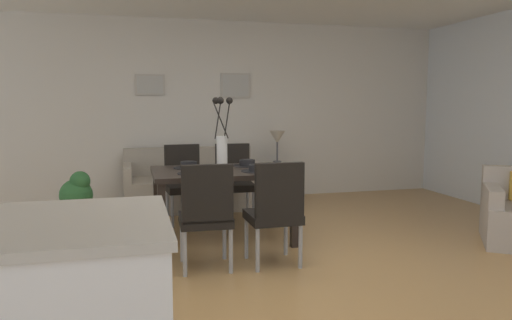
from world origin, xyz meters
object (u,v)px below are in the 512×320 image
dining_chair_far_right (234,178)px  framed_picture_center (235,86)px  bowl_near_right (189,164)px  bowl_far_left (257,167)px  dining_chair_near_right (184,179)px  table_lamp (277,140)px  sofa (191,187)px  side_table (277,185)px  dining_chair_near_left (206,211)px  bowl_near_left (194,169)px  dining_table (222,178)px  potted_plant (77,198)px  dining_chair_far_left (275,208)px  bowl_far_right (247,162)px  framed_picture_left (150,85)px  centerpiece_vase (222,142)px

dining_chair_far_right → framed_picture_center: (0.30, 1.29, 1.16)m
bowl_near_right → bowl_far_left: (0.63, -0.43, 0.00)m
dining_chair_near_right → table_lamp: (1.40, 0.78, 0.38)m
dining_chair_far_right → sofa: dining_chair_far_right is taller
dining_chair_far_right → side_table: 1.18m
dining_chair_near_left → side_table: dining_chair_near_left is taller
bowl_near_left → framed_picture_center: 2.70m
bowl_far_left → side_table: bearing=67.3°
table_lamp → dining_chair_near_right: bearing=-150.9°
dining_table → dining_chair_near_left: bearing=-109.1°
dining_chair_far_right → potted_plant: (-1.80, -0.08, -0.14)m
dining_chair_far_left → bowl_far_left: size_ratio=5.41×
dining_table → bowl_near_left: size_ratio=8.24×
dining_chair_far_right → bowl_far_left: bearing=-89.6°
sofa → bowl_far_right: bearing=-73.8°
dining_chair_near_left → dining_chair_far_right: (0.61, 1.74, 0.00)m
dining_chair_near_right → potted_plant: (-1.20, -0.12, -0.14)m
potted_plant → bowl_far_right: bearing=-17.6°
dining_chair_near_left → bowl_far_right: (0.61, 1.08, 0.27)m
bowl_near_right → framed_picture_center: (0.93, 1.95, 0.89)m
dining_chair_near_right → dining_chair_far_right: same height
bowl_far_right → potted_plant: (-1.81, 0.57, -0.41)m
bowl_near_left → dining_chair_far_right: bearing=60.2°
dining_chair_near_left → table_lamp: 2.95m
bowl_near_right → bowl_far_right: same height
bowl_near_left → sofa: bearing=83.9°
bowl_far_left → bowl_near_right: bearing=145.8°
dining_chair_near_right → sofa: bearing=76.9°
side_table → potted_plant: potted_plant is taller
dining_chair_near_right → dining_chair_far_left: size_ratio=1.00×
dining_chair_near_right → framed_picture_left: framed_picture_left is taller
bowl_far_left → bowl_far_right: same height
centerpiece_vase → dining_chair_near_left: bearing=-109.2°
bowl_near_left → potted_plant: bearing=139.6°
dining_chair_far_left → side_table: bearing=72.5°
bowl_far_right → framed_picture_center: 2.17m
centerpiece_vase → bowl_far_right: bearing=34.1°
dining_chair_far_right → centerpiece_vase: centerpiece_vase is taller
centerpiece_vase → framed_picture_center: size_ratio=1.68×
dining_chair_near_right → dining_chair_far_left: same height
dining_table → bowl_near_left: bowl_near_left is taller
bowl_near_right → potted_plant: bearing=154.0°
bowl_near_right → framed_picture_left: bearing=98.7°
table_lamp → framed_picture_center: size_ratio=1.16×
dining_chair_far_right → side_table: bearing=45.6°
framed_picture_left → sofa: bearing=-44.0°
framed_picture_center → bowl_far_right: bearing=-98.7°
bowl_far_left → potted_plant: size_ratio=0.25×
bowl_far_left → centerpiece_vase: bearing=145.6°
bowl_near_right → dining_chair_near_right: bearing=88.2°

